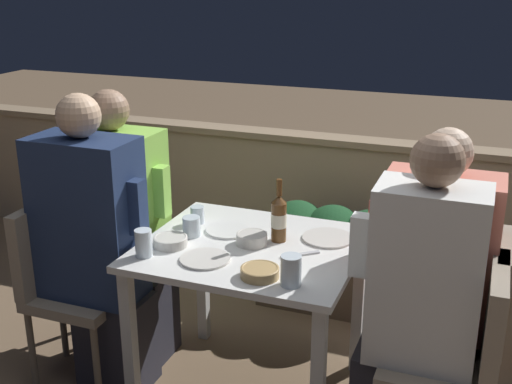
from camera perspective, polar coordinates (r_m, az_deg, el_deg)
parapet_wall at (r=4.16m, az=6.93°, el=-0.90°), size 9.00×0.18×0.87m
dining_table at (r=2.79m, az=-0.45°, el=-6.72°), size 0.91×0.81×0.74m
planter_hedge at (r=3.71m, az=6.65°, el=-5.18°), size 0.78×0.47×0.60m
chair_left_near at (r=3.13m, az=-16.68°, el=-6.96°), size 0.42×0.41×0.86m
person_navy_jumper at (r=2.96m, az=-14.05°, el=-4.74°), size 0.52×0.26×1.37m
chair_left_far at (r=3.34m, az=-14.35°, el=-5.05°), size 0.42×0.41×0.86m
person_green_blouse at (r=3.18m, az=-11.76°, el=-3.13°), size 0.51×0.26×1.34m
chair_right_near at (r=2.57m, az=18.01°, el=-13.12°), size 0.42×0.41×0.86m
person_white_polo at (r=2.51m, az=13.98°, el=-9.69°), size 0.48×0.26×1.33m
chair_right_far at (r=2.80m, az=18.71°, el=-10.42°), size 0.42×0.41×0.86m
person_coral_top at (r=2.75m, az=14.99°, el=-7.66°), size 0.51×0.26×1.29m
beer_bottle at (r=2.75m, az=2.04°, el=-2.29°), size 0.07×0.07×0.28m
plate_0 at (r=2.89m, az=-2.45°, el=-3.40°), size 0.21×0.21×0.01m
plate_1 at (r=2.61m, az=-4.55°, el=-5.95°), size 0.21×0.21×0.01m
plate_2 at (r=2.82m, az=6.41°, el=-4.08°), size 0.23×0.23×0.01m
bowl_0 at (r=2.46m, az=0.35°, el=-7.08°), size 0.15×0.15×0.04m
bowl_1 at (r=2.74m, az=-0.33°, el=-4.12°), size 0.13×0.13×0.05m
bowl_2 at (r=2.75m, az=-7.61°, el=-4.30°), size 0.15×0.15×0.04m
glass_cup_0 at (r=2.98m, az=-5.23°, el=-2.03°), size 0.06×0.06×0.08m
glass_cup_1 at (r=2.39m, az=3.13°, el=-6.99°), size 0.08×0.08×0.12m
glass_cup_2 at (r=2.84m, az=-5.73°, el=-3.05°), size 0.08×0.08×0.09m
glass_cup_3 at (r=2.66m, az=-9.96°, el=-4.50°), size 0.07×0.07×0.11m
fork_0 at (r=2.65m, az=3.96°, el=-5.57°), size 0.14×0.13×0.01m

